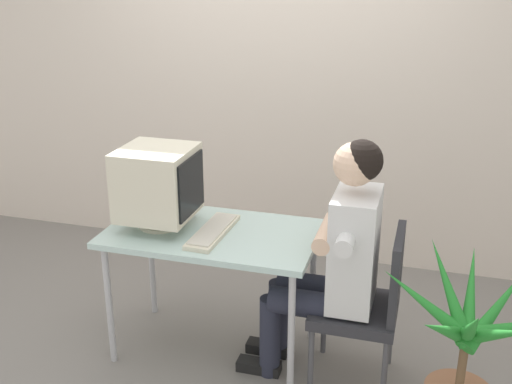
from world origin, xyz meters
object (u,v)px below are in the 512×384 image
person_seated (335,254)px  crt_monitor (158,183)px  office_chair (368,301)px  keyboard (213,231)px  potted_plant (463,365)px  desk (213,242)px

person_seated → crt_monitor: bearing=178.2°
crt_monitor → office_chair: bearing=-1.5°
office_chair → person_seated: bearing=180.0°
crt_monitor → office_chair: 1.26m
keyboard → potted_plant: bearing=-13.8°
keyboard → office_chair: office_chair is taller
crt_monitor → keyboard: (0.31, -0.02, -0.23)m
crt_monitor → office_chair: crt_monitor is taller
crt_monitor → potted_plant: size_ratio=0.47×
crt_monitor → potted_plant: bearing=-11.8°
keyboard → potted_plant: 1.40m
crt_monitor → potted_plant: (1.62, -0.34, -0.59)m
keyboard → potted_plant: (1.31, -0.32, -0.36)m
crt_monitor → potted_plant: crt_monitor is taller
keyboard → person_seated: size_ratio=0.36×
keyboard → office_chair: bearing=-0.8°
office_chair → potted_plant: potted_plant is taller
desk → keyboard: (0.02, -0.04, 0.08)m
crt_monitor → keyboard: 0.39m
person_seated → office_chair: bearing=-0.0°
potted_plant → keyboard: bearing=166.2°
office_chair → potted_plant: (0.47, -0.31, -0.08)m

